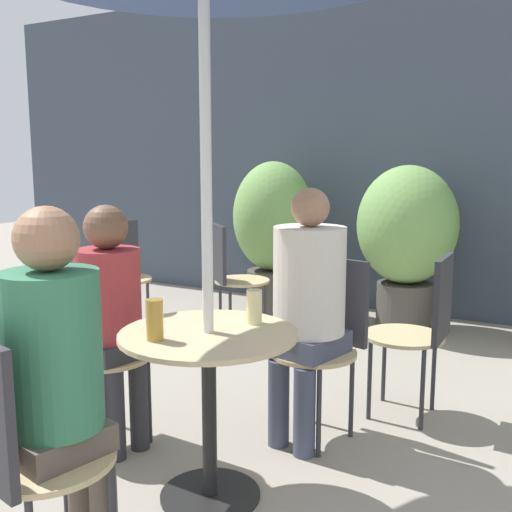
{
  "coord_description": "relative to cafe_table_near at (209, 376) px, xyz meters",
  "views": [
    {
      "loc": [
        1.11,
        -1.79,
        1.4
      ],
      "look_at": [
        -0.16,
        0.55,
        0.96
      ],
      "focal_mm": 42.0,
      "sensor_mm": 36.0,
      "label": 1
    }
  ],
  "objects": [
    {
      "name": "bistro_chair_3",
      "position": [
        -1.09,
        1.99,
        0.01
      ],
      "size": [
        0.49,
        0.5,
        0.9
      ],
      "rotation": [
        0.0,
        0.0,
        2.4
      ],
      "color": "tan",
      "rests_on": "ground_plane"
    },
    {
      "name": "beer_glass_1",
      "position": [
        0.1,
        0.2,
        0.26
      ],
      "size": [
        0.06,
        0.06,
        0.14
      ],
      "color": "beige",
      "rests_on": "cafe_table_near"
    },
    {
      "name": "bistro_chair_0",
      "position": [
        0.18,
        0.79,
        0.01
      ],
      "size": [
        0.44,
        0.46,
        0.9
      ],
      "rotation": [
        0.0,
        0.0,
        -0.23
      ],
      "color": "tan",
      "rests_on": "ground_plane"
    },
    {
      "name": "potted_plant_0",
      "position": [
        -1.14,
        2.83,
        0.26
      ],
      "size": [
        0.72,
        0.72,
        1.38
      ],
      "color": "#47423D",
      "rests_on": "ground_plane"
    },
    {
      "name": "cafe_table_near",
      "position": [
        0.0,
        0.0,
        0.0
      ],
      "size": [
        0.72,
        0.72,
        0.71
      ],
      "color": "black",
      "rests_on": "ground_plane"
    },
    {
      "name": "beer_glass_0",
      "position": [
        -0.12,
        -0.19,
        0.26
      ],
      "size": [
        0.07,
        0.07,
        0.16
      ],
      "color": "#B28433",
      "rests_on": "cafe_table_near"
    },
    {
      "name": "seated_person_0",
      "position": [
        0.15,
        0.64,
        0.22
      ],
      "size": [
        0.36,
        0.39,
        1.26
      ],
      "rotation": [
        0.0,
        0.0,
        -0.23
      ],
      "color": "#42475B",
      "rests_on": "ground_plane"
    },
    {
      "name": "bistro_chair_2",
      "position": [
        -0.18,
        -0.79,
        0.01
      ],
      "size": [
        0.44,
        0.46,
        0.9
      ],
      "rotation": [
        0.0,
        0.0,
        -3.37
      ],
      "color": "tan",
      "rests_on": "ground_plane"
    },
    {
      "name": "seated_person_2",
      "position": [
        -0.15,
        -0.65,
        0.22
      ],
      "size": [
        0.32,
        0.34,
        1.26
      ],
      "rotation": [
        0.0,
        0.0,
        2.92
      ],
      "color": "brown",
      "rests_on": "ground_plane"
    },
    {
      "name": "bistro_chair_4",
      "position": [
        0.58,
        1.19,
        0.01
      ],
      "size": [
        0.43,
        0.43,
        0.9
      ],
      "rotation": [
        0.0,
        0.0,
        4.73
      ],
      "color": "tan",
      "rests_on": "ground_plane"
    },
    {
      "name": "seated_person_1",
      "position": [
        -0.65,
        0.15,
        0.19
      ],
      "size": [
        0.34,
        0.32,
        1.19
      ],
      "rotation": [
        0.0,
        0.0,
        1.35
      ],
      "color": "#2D2D33",
      "rests_on": "ground_plane"
    },
    {
      "name": "storefront_wall",
      "position": [
        0.16,
        3.43,
        0.97
      ],
      "size": [
        10.0,
        0.06,
        3.0
      ],
      "color": "#3D4756",
      "rests_on": "ground_plane"
    },
    {
      "name": "bistro_chair_5",
      "position": [
        -1.96,
        1.71,
        0.01
      ],
      "size": [
        0.49,
        0.48,
        0.9
      ],
      "rotation": [
        0.0,
        0.0,
        1.01
      ],
      "color": "tan",
      "rests_on": "ground_plane"
    },
    {
      "name": "potted_plant_1",
      "position": [
        0.05,
        2.87,
        0.26
      ],
      "size": [
        0.81,
        0.81,
        1.35
      ],
      "color": "#47423D",
      "rests_on": "ground_plane"
    },
    {
      "name": "bistro_chair_1",
      "position": [
        -0.79,
        0.18,
        0.01
      ],
      "size": [
        0.46,
        0.44,
        0.9
      ],
      "rotation": [
        0.0,
        0.0,
        1.35
      ],
      "color": "tan",
      "rests_on": "ground_plane"
    }
  ]
}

